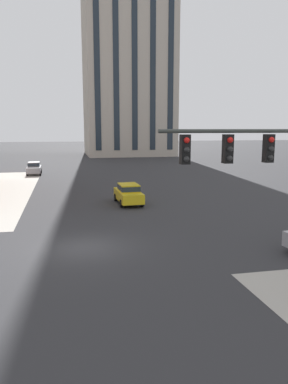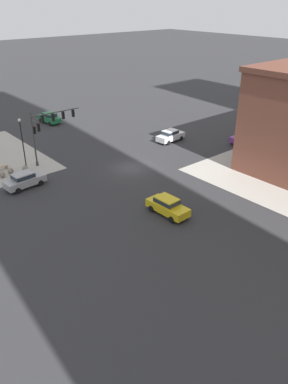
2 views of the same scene
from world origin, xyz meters
TOP-DOWN VIEW (x-y plane):
  - ground_plane at (0.00, 0.00)m, footprint 320.00×320.00m
  - car_main_southbound_far at (-4.85, 33.14)m, footprint 1.96×4.43m
  - car_cross_eastbound at (4.27, 10.82)m, footprint 1.99×4.45m

SIDE VIEW (x-z plane):
  - ground_plane at x=0.00m, z-range 0.00..0.00m
  - car_main_southbound_far at x=-4.85m, z-range 0.08..1.76m
  - car_cross_eastbound at x=4.27m, z-range 0.08..1.76m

